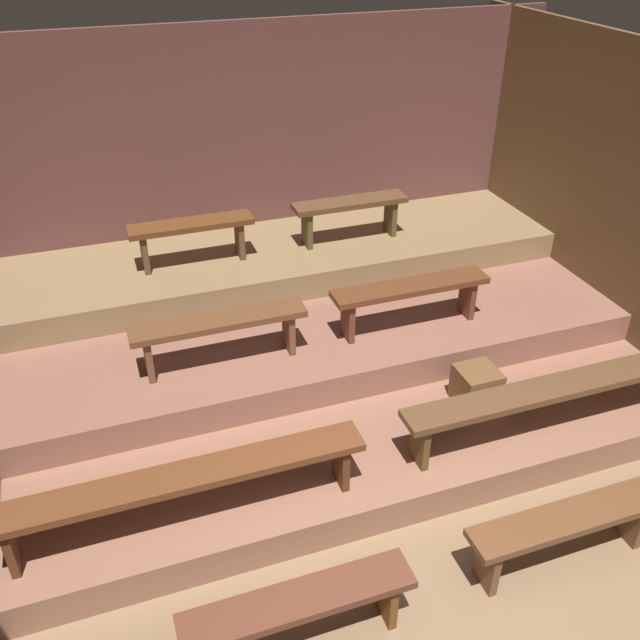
{
  "coord_description": "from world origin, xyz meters",
  "views": [
    {
      "loc": [
        -1.53,
        -1.73,
        3.62
      ],
      "look_at": [
        0.09,
        2.88,
        0.58
      ],
      "focal_mm": 38.83,
      "sensor_mm": 36.0,
      "label": 1
    }
  ],
  "objects_px": {
    "bench_floor_right": "(566,525)",
    "bench_floor_left": "(298,608)",
    "bench_middle_left": "(219,328)",
    "bench_middle_right": "(410,293)",
    "wooden_crate_lower": "(476,387)",
    "bench_lower_left": "(184,482)",
    "bench_upper_right": "(350,209)",
    "bench_lower_right": "(551,393)",
    "bench_upper_left": "(192,232)"
  },
  "relations": [
    {
      "from": "bench_floor_right",
      "to": "bench_floor_left",
      "type": "bearing_deg",
      "value": 180.0
    },
    {
      "from": "bench_middle_left",
      "to": "bench_middle_right",
      "type": "distance_m",
      "value": 1.59
    },
    {
      "from": "wooden_crate_lower",
      "to": "bench_lower_left",
      "type": "bearing_deg",
      "value": -168.97
    },
    {
      "from": "bench_middle_left",
      "to": "wooden_crate_lower",
      "type": "bearing_deg",
      "value": -24.63
    },
    {
      "from": "bench_upper_right",
      "to": "bench_middle_right",
      "type": "bearing_deg",
      "value": -87.93
    },
    {
      "from": "bench_floor_right",
      "to": "wooden_crate_lower",
      "type": "distance_m",
      "value": 1.32
    },
    {
      "from": "bench_lower_left",
      "to": "bench_middle_right",
      "type": "height_order",
      "value": "bench_middle_right"
    },
    {
      "from": "bench_middle_left",
      "to": "bench_upper_right",
      "type": "height_order",
      "value": "bench_upper_right"
    },
    {
      "from": "wooden_crate_lower",
      "to": "bench_floor_right",
      "type": "bearing_deg",
      "value": -95.48
    },
    {
      "from": "bench_floor_right",
      "to": "bench_middle_left",
      "type": "height_order",
      "value": "bench_middle_left"
    },
    {
      "from": "bench_lower_right",
      "to": "bench_middle_left",
      "type": "height_order",
      "value": "bench_middle_left"
    },
    {
      "from": "bench_middle_left",
      "to": "bench_upper_right",
      "type": "bearing_deg",
      "value": 38.98
    },
    {
      "from": "bench_floor_left",
      "to": "bench_upper_left",
      "type": "xyz_separation_m",
      "value": [
        0.11,
        3.37,
        0.75
      ]
    },
    {
      "from": "bench_lower_right",
      "to": "wooden_crate_lower",
      "type": "height_order",
      "value": "bench_lower_right"
    },
    {
      "from": "bench_floor_left",
      "to": "bench_middle_left",
      "type": "bearing_deg",
      "value": 88.16
    },
    {
      "from": "bench_floor_left",
      "to": "bench_middle_right",
      "type": "height_order",
      "value": "bench_middle_right"
    },
    {
      "from": "bench_floor_left",
      "to": "wooden_crate_lower",
      "type": "relative_size",
      "value": 4.32
    },
    {
      "from": "bench_upper_left",
      "to": "bench_upper_right",
      "type": "xyz_separation_m",
      "value": [
        1.5,
        0.0,
        0.0
      ]
    },
    {
      "from": "bench_lower_left",
      "to": "bench_upper_left",
      "type": "xyz_separation_m",
      "value": [
        0.56,
        2.51,
        0.48
      ]
    },
    {
      "from": "bench_floor_right",
      "to": "wooden_crate_lower",
      "type": "bearing_deg",
      "value": 84.52
    },
    {
      "from": "bench_floor_right",
      "to": "bench_upper_right",
      "type": "relative_size",
      "value": 1.19
    },
    {
      "from": "bench_floor_left",
      "to": "wooden_crate_lower",
      "type": "xyz_separation_m",
      "value": [
        1.85,
        1.31,
        0.09
      ]
    },
    {
      "from": "bench_floor_right",
      "to": "wooden_crate_lower",
      "type": "relative_size",
      "value": 4.32
    },
    {
      "from": "bench_floor_right",
      "to": "bench_upper_right",
      "type": "distance_m",
      "value": 3.46
    },
    {
      "from": "bench_lower_left",
      "to": "bench_upper_left",
      "type": "distance_m",
      "value": 2.62
    },
    {
      "from": "wooden_crate_lower",
      "to": "bench_upper_right",
      "type": "bearing_deg",
      "value": 96.6
    },
    {
      "from": "bench_floor_left",
      "to": "wooden_crate_lower",
      "type": "distance_m",
      "value": 2.27
    },
    {
      "from": "bench_lower_right",
      "to": "bench_upper_right",
      "type": "height_order",
      "value": "bench_upper_right"
    },
    {
      "from": "bench_upper_left",
      "to": "wooden_crate_lower",
      "type": "distance_m",
      "value": 2.78
    },
    {
      "from": "bench_floor_right",
      "to": "bench_upper_right",
      "type": "height_order",
      "value": "bench_upper_right"
    },
    {
      "from": "bench_floor_left",
      "to": "bench_floor_right",
      "type": "xyz_separation_m",
      "value": [
        1.72,
        0.0,
        0.0
      ]
    },
    {
      "from": "bench_lower_right",
      "to": "bench_upper_right",
      "type": "xyz_separation_m",
      "value": [
        -0.56,
        2.51,
        0.48
      ]
    },
    {
      "from": "bench_floor_left",
      "to": "bench_lower_left",
      "type": "height_order",
      "value": "bench_lower_left"
    },
    {
      "from": "bench_lower_left",
      "to": "bench_middle_right",
      "type": "relative_size",
      "value": 1.71
    },
    {
      "from": "bench_lower_left",
      "to": "bench_middle_left",
      "type": "xyz_separation_m",
      "value": [
        0.51,
        1.26,
        0.23
      ]
    },
    {
      "from": "bench_floor_right",
      "to": "bench_middle_right",
      "type": "distance_m",
      "value": 2.19
    },
    {
      "from": "bench_middle_left",
      "to": "bench_upper_right",
      "type": "relative_size",
      "value": 1.22
    },
    {
      "from": "bench_lower_right",
      "to": "bench_upper_left",
      "type": "relative_size",
      "value": 2.08
    },
    {
      "from": "bench_floor_left",
      "to": "bench_lower_left",
      "type": "xyz_separation_m",
      "value": [
        -0.44,
        0.86,
        0.27
      ]
    },
    {
      "from": "bench_upper_right",
      "to": "bench_lower_right",
      "type": "bearing_deg",
      "value": -77.54
    },
    {
      "from": "wooden_crate_lower",
      "to": "bench_upper_left",
      "type": "bearing_deg",
      "value": 130.06
    },
    {
      "from": "bench_middle_left",
      "to": "bench_floor_right",
      "type": "bearing_deg",
      "value": -52.08
    },
    {
      "from": "bench_upper_right",
      "to": "wooden_crate_lower",
      "type": "xyz_separation_m",
      "value": [
        0.24,
        -2.07,
        -0.66
      ]
    },
    {
      "from": "bench_floor_left",
      "to": "bench_lower_left",
      "type": "relative_size",
      "value": 0.57
    },
    {
      "from": "bench_middle_left",
      "to": "wooden_crate_lower",
      "type": "height_order",
      "value": "bench_middle_left"
    },
    {
      "from": "bench_floor_left",
      "to": "bench_lower_right",
      "type": "relative_size",
      "value": 0.57
    },
    {
      "from": "bench_lower_right",
      "to": "bench_middle_right",
      "type": "height_order",
      "value": "bench_middle_right"
    },
    {
      "from": "bench_lower_right",
      "to": "bench_upper_left",
      "type": "distance_m",
      "value": 3.28
    },
    {
      "from": "bench_upper_right",
      "to": "bench_middle_left",
      "type": "bearing_deg",
      "value": -141.02
    },
    {
      "from": "bench_floor_left",
      "to": "bench_lower_right",
      "type": "height_order",
      "value": "bench_lower_right"
    }
  ]
}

